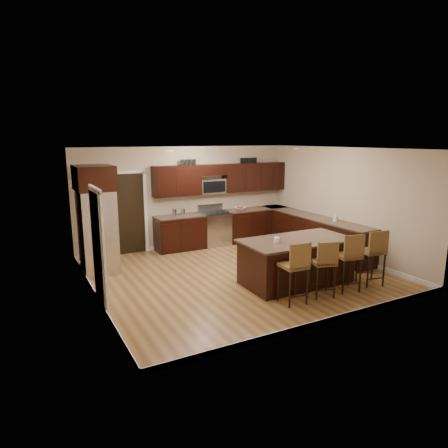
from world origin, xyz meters
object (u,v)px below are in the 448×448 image
island (296,263)px  stool_mid (324,262)px  stool_extra (374,251)px  range (215,228)px  stool_right (350,256)px  refrigerator (97,219)px  stool_left (296,266)px

island → stool_mid: size_ratio=2.10×
island → stool_extra: size_ratio=1.98×
stool_extra → range: bearing=119.5°
range → stool_mid: 4.31m
stool_right → refrigerator: size_ratio=0.49×
range → refrigerator: size_ratio=0.47×
stool_left → stool_right: bearing=2.8°
island → stool_right: (0.60, -0.85, 0.29)m
stool_left → stool_extra: (1.94, 0.00, 0.00)m
range → island: range is taller
island → stool_mid: stool_mid is taller
range → stool_mid: range is taller
island → stool_mid: 0.88m
island → stool_left: 1.13m
stool_mid → stool_left: bearing=-162.1°
refrigerator → stool_extra: 5.82m
refrigerator → stool_mid: bearing=-45.5°
range → stool_left: bearing=-97.7°
island → stool_mid: bearing=-90.8°
refrigerator → stool_extra: refrigerator is taller
stool_left → stool_extra: bearing=2.8°
range → stool_extra: (1.36, -4.31, 0.24)m
stool_left → stool_right: same height
range → stool_left: size_ratio=0.97×
island → stool_left: bearing=-128.6°
range → stool_right: (0.71, -4.31, 0.24)m
stool_left → stool_mid: stool_left is taller
stool_right → refrigerator: bearing=151.3°
stool_mid → refrigerator: bearing=151.8°
stool_left → refrigerator: (-2.71, 3.46, 0.49)m
stool_mid → stool_right: (0.62, -0.01, 0.04)m
stool_right → stool_extra: 0.65m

